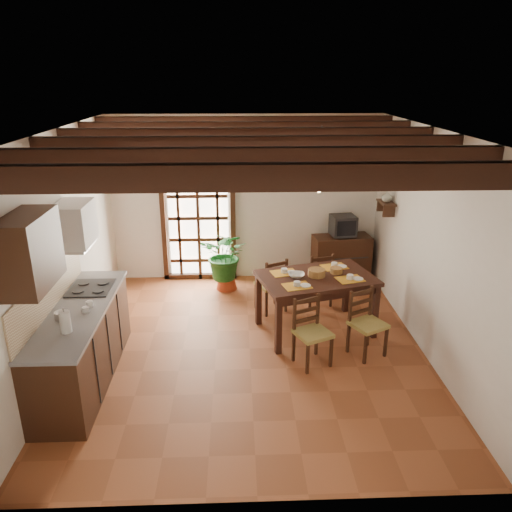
{
  "coord_description": "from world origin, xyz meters",
  "views": [
    {
      "loc": [
        -0.14,
        -5.74,
        3.41
      ],
      "look_at": [
        0.1,
        0.4,
        1.15
      ],
      "focal_mm": 35.0,
      "sensor_mm": 36.0,
      "label": 1
    }
  ],
  "objects_px": {
    "sideboard": "(341,259)",
    "pendant_lamp": "(319,183)",
    "chair_far_left": "(271,294)",
    "chair_near_left": "(312,344)",
    "dining_table": "(316,283)",
    "chair_near_right": "(366,335)",
    "crt_tv": "(343,225)",
    "potted_plant": "(226,257)",
    "kitchen_counter": "(82,343)",
    "chair_far_right": "(317,288)"
  },
  "relations": [
    {
      "from": "sideboard",
      "to": "pendant_lamp",
      "type": "height_order",
      "value": "pendant_lamp"
    },
    {
      "from": "chair_far_left",
      "to": "chair_near_left",
      "type": "bearing_deg",
      "value": 78.23
    },
    {
      "from": "dining_table",
      "to": "chair_near_right",
      "type": "height_order",
      "value": "chair_near_right"
    },
    {
      "from": "dining_table",
      "to": "chair_near_left",
      "type": "relative_size",
      "value": 1.99
    },
    {
      "from": "chair_far_left",
      "to": "crt_tv",
      "type": "height_order",
      "value": "crt_tv"
    },
    {
      "from": "potted_plant",
      "to": "pendant_lamp",
      "type": "bearing_deg",
      "value": -47.78
    },
    {
      "from": "sideboard",
      "to": "potted_plant",
      "type": "bearing_deg",
      "value": -179.15
    },
    {
      "from": "kitchen_counter",
      "to": "chair_near_right",
      "type": "distance_m",
      "value": 3.47
    },
    {
      "from": "chair_near_left",
      "to": "chair_far_left",
      "type": "xyz_separation_m",
      "value": [
        -0.4,
        1.5,
        -0.0
      ]
    },
    {
      "from": "pendant_lamp",
      "to": "chair_near_right",
      "type": "bearing_deg",
      "value": -53.13
    },
    {
      "from": "chair_far_left",
      "to": "chair_far_right",
      "type": "relative_size",
      "value": 0.99
    },
    {
      "from": "chair_far_right",
      "to": "chair_near_left",
      "type": "bearing_deg",
      "value": 65.68
    },
    {
      "from": "crt_tv",
      "to": "potted_plant",
      "type": "height_order",
      "value": "potted_plant"
    },
    {
      "from": "chair_near_right",
      "to": "crt_tv",
      "type": "relative_size",
      "value": 1.98
    },
    {
      "from": "kitchen_counter",
      "to": "pendant_lamp",
      "type": "xyz_separation_m",
      "value": [
        2.88,
        1.17,
        1.6
      ]
    },
    {
      "from": "chair_near_left",
      "to": "chair_far_right",
      "type": "height_order",
      "value": "chair_far_right"
    },
    {
      "from": "kitchen_counter",
      "to": "chair_near_left",
      "type": "xyz_separation_m",
      "value": [
        2.71,
        0.22,
        -0.2
      ]
    },
    {
      "from": "chair_near_left",
      "to": "chair_far_right",
      "type": "xyz_separation_m",
      "value": [
        0.33,
        1.7,
        0.0
      ]
    },
    {
      "from": "chair_near_right",
      "to": "crt_tv",
      "type": "height_order",
      "value": "crt_tv"
    },
    {
      "from": "kitchen_counter",
      "to": "sideboard",
      "type": "distance_m",
      "value": 4.57
    },
    {
      "from": "chair_far_right",
      "to": "sideboard",
      "type": "distance_m",
      "value": 1.07
    },
    {
      "from": "dining_table",
      "to": "chair_far_left",
      "type": "bearing_deg",
      "value": 115.83
    },
    {
      "from": "potted_plant",
      "to": "sideboard",
      "type": "bearing_deg",
      "value": 7.92
    },
    {
      "from": "sideboard",
      "to": "crt_tv",
      "type": "height_order",
      "value": "crt_tv"
    },
    {
      "from": "sideboard",
      "to": "crt_tv",
      "type": "distance_m",
      "value": 0.6
    },
    {
      "from": "chair_near_right",
      "to": "chair_far_left",
      "type": "height_order",
      "value": "chair_near_right"
    },
    {
      "from": "dining_table",
      "to": "chair_near_left",
      "type": "height_order",
      "value": "chair_near_left"
    },
    {
      "from": "crt_tv",
      "to": "pendant_lamp",
      "type": "relative_size",
      "value": 0.52
    },
    {
      "from": "chair_far_left",
      "to": "sideboard",
      "type": "bearing_deg",
      "value": -165.7
    },
    {
      "from": "dining_table",
      "to": "chair_far_left",
      "type": "height_order",
      "value": "chair_far_left"
    },
    {
      "from": "kitchen_counter",
      "to": "dining_table",
      "type": "bearing_deg",
      "value": 20.34
    },
    {
      "from": "chair_near_left",
      "to": "chair_far_right",
      "type": "distance_m",
      "value": 1.73
    },
    {
      "from": "chair_far_right",
      "to": "pendant_lamp",
      "type": "height_order",
      "value": "pendant_lamp"
    },
    {
      "from": "potted_plant",
      "to": "chair_far_left",
      "type": "bearing_deg",
      "value": -50.28
    },
    {
      "from": "dining_table",
      "to": "chair_far_right",
      "type": "relative_size",
      "value": 1.98
    },
    {
      "from": "chair_near_right",
      "to": "chair_far_left",
      "type": "relative_size",
      "value": 1.01
    },
    {
      "from": "dining_table",
      "to": "chair_near_left",
      "type": "distance_m",
      "value": 0.97
    },
    {
      "from": "crt_tv",
      "to": "potted_plant",
      "type": "distance_m",
      "value": 2.03
    },
    {
      "from": "kitchen_counter",
      "to": "chair_far_right",
      "type": "relative_size",
      "value": 2.6
    },
    {
      "from": "kitchen_counter",
      "to": "chair_far_left",
      "type": "bearing_deg",
      "value": 36.62
    },
    {
      "from": "chair_near_left",
      "to": "sideboard",
      "type": "xyz_separation_m",
      "value": [
        0.88,
        2.61,
        0.14
      ]
    },
    {
      "from": "chair_far_right",
      "to": "sideboard",
      "type": "xyz_separation_m",
      "value": [
        0.55,
        0.91,
        0.14
      ]
    },
    {
      "from": "chair_near_left",
      "to": "chair_far_right",
      "type": "bearing_deg",
      "value": 53.91
    },
    {
      "from": "dining_table",
      "to": "potted_plant",
      "type": "distance_m",
      "value": 1.95
    },
    {
      "from": "chair_near_right",
      "to": "potted_plant",
      "type": "height_order",
      "value": "potted_plant"
    },
    {
      "from": "chair_near_right",
      "to": "chair_near_left",
      "type": "bearing_deg",
      "value": 166.87
    },
    {
      "from": "potted_plant",
      "to": "chair_near_left",
      "type": "bearing_deg",
      "value": -64.96
    },
    {
      "from": "chair_far_right",
      "to": "crt_tv",
      "type": "relative_size",
      "value": 1.98
    },
    {
      "from": "potted_plant",
      "to": "crt_tv",
      "type": "bearing_deg",
      "value": 7.75
    },
    {
      "from": "chair_far_left",
      "to": "potted_plant",
      "type": "xyz_separation_m",
      "value": [
        -0.69,
        0.83,
        0.3
      ]
    }
  ]
}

